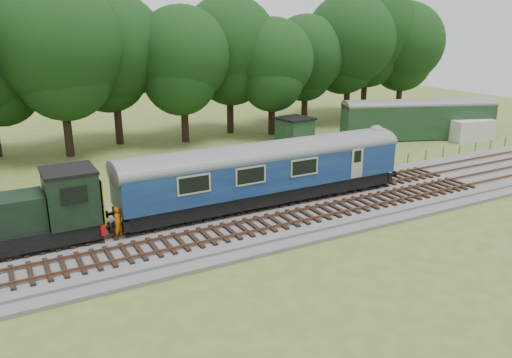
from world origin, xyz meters
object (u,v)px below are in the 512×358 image
worker (119,222)px  caravan (471,130)px  dmu_railcar (266,168)px  parked_coach (418,117)px  shunter_loco (13,219)px

worker → caravan: caravan is taller
worker → dmu_railcar: bearing=-32.1°
dmu_railcar → caravan: 27.69m
dmu_railcar → parked_coach: dmu_railcar is taller
worker → caravan: size_ratio=0.40×
dmu_railcar → worker: (-9.18, -0.87, -1.42)m
shunter_loco → dmu_railcar: bearing=-0.0°
parked_coach → caravan: parked_coach is taller
dmu_railcar → parked_coach: 24.80m
parked_coach → dmu_railcar: bearing=-135.7°
shunter_loco → parked_coach: (36.67, 9.86, 0.17)m
worker → parked_coach: size_ratio=0.11×
parked_coach → caravan: (4.05, -3.05, -1.13)m
dmu_railcar → shunter_loco: bearing=180.0°
shunter_loco → caravan: (40.73, 6.80, -0.96)m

